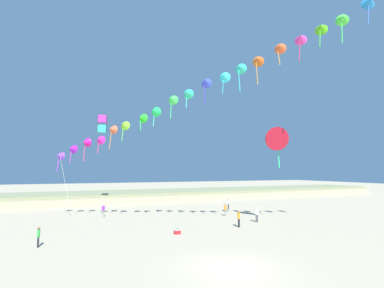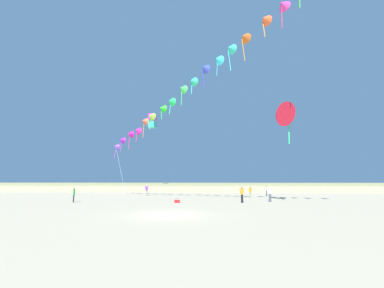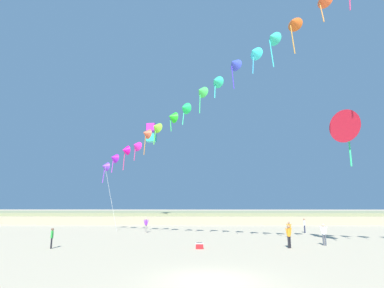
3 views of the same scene
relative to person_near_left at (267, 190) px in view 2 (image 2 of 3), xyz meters
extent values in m
plane|color=tan|center=(-11.60, -20.80, -0.92)|extent=(240.00, 240.00, 0.00)
cube|color=tan|center=(-11.60, 18.07, -0.31)|extent=(120.00, 13.96, 1.21)
cube|color=gray|center=(-11.60, 18.07, 0.46)|extent=(120.00, 11.87, 0.69)
cylinder|color=#282D4C|center=(0.01, 0.07, -0.52)|extent=(0.12, 0.12, 0.80)
cylinder|color=#282D4C|center=(-0.01, -0.07, -0.52)|extent=(0.12, 0.12, 0.80)
cylinder|color=white|center=(0.00, 0.00, 0.16)|extent=(0.21, 0.21, 0.57)
cylinder|color=white|center=(0.03, 0.18, 0.21)|extent=(0.11, 0.20, 0.54)
cylinder|color=white|center=(-0.03, -0.18, 0.21)|extent=(0.11, 0.20, 0.54)
sphere|color=#9E7051|center=(0.00, 0.00, 0.56)|extent=(0.22, 0.22, 0.22)
cylinder|color=gray|center=(-3.15, -4.87, -0.53)|extent=(0.11, 0.11, 0.77)
cylinder|color=gray|center=(-3.24, -4.77, -0.53)|extent=(0.11, 0.11, 0.77)
cylinder|color=orange|center=(-3.20, -4.82, 0.13)|extent=(0.20, 0.20, 0.55)
cylinder|color=orange|center=(-3.08, -4.95, 0.17)|extent=(0.18, 0.19, 0.52)
cylinder|color=orange|center=(-3.31, -4.69, 0.17)|extent=(0.18, 0.19, 0.52)
sphere|color=#9E7051|center=(-3.20, -4.82, 0.51)|extent=(0.21, 0.21, 0.21)
cylinder|color=black|center=(-23.14, -11.68, -0.54)|extent=(0.11, 0.11, 0.75)
cylinder|color=black|center=(-23.18, -11.56, -0.54)|extent=(0.11, 0.11, 0.75)
cylinder|color=green|center=(-23.16, -11.62, 0.10)|extent=(0.20, 0.20, 0.53)
cylinder|color=green|center=(-23.10, -11.78, 0.14)|extent=(0.13, 0.19, 0.51)
cylinder|color=green|center=(-23.22, -11.46, 0.14)|extent=(0.13, 0.19, 0.51)
sphere|color=brown|center=(-23.16, -11.62, 0.48)|extent=(0.20, 0.20, 0.20)
cylinder|color=gray|center=(-17.87, 0.09, -0.50)|extent=(0.12, 0.12, 0.83)
cylinder|color=gray|center=(-18.00, 0.02, -0.50)|extent=(0.12, 0.12, 0.83)
cylinder|color=purple|center=(-17.93, 0.06, 0.21)|extent=(0.22, 0.22, 0.59)
cylinder|color=purple|center=(-17.77, 0.15, 0.25)|extent=(0.21, 0.17, 0.56)
cylinder|color=purple|center=(-18.10, -0.04, 0.25)|extent=(0.21, 0.17, 0.56)
sphere|color=beige|center=(-17.93, 0.06, 0.62)|extent=(0.22, 0.22, 0.22)
cylinder|color=#474C56|center=(-1.97, -9.75, -0.49)|extent=(0.12, 0.12, 0.86)
cylinder|color=#474C56|center=(-1.83, -9.78, -0.49)|extent=(0.12, 0.12, 0.86)
cylinder|color=white|center=(-1.90, -9.77, 0.24)|extent=(0.23, 0.23, 0.61)
cylinder|color=white|center=(-2.09, -9.73, 0.29)|extent=(0.22, 0.12, 0.58)
cylinder|color=white|center=(-1.71, -9.81, 0.29)|extent=(0.22, 0.12, 0.58)
sphere|color=beige|center=(-1.90, -9.77, 0.67)|extent=(0.23, 0.23, 0.23)
cylinder|color=black|center=(-5.23, -11.24, -0.49)|extent=(0.12, 0.12, 0.85)
cylinder|color=black|center=(-5.09, -11.17, -0.49)|extent=(0.12, 0.12, 0.85)
cylinder|color=orange|center=(-5.16, -11.20, 0.24)|extent=(0.22, 0.22, 0.60)
cylinder|color=orange|center=(-5.33, -11.29, 0.28)|extent=(0.22, 0.16, 0.57)
cylinder|color=orange|center=(-4.98, -11.12, 0.28)|extent=(0.22, 0.16, 0.57)
sphere|color=#9E7051|center=(-5.16, -11.20, 0.66)|extent=(0.23, 0.23, 0.23)
cone|color=#6F37D5|center=(-23.32, 1.04, 6.76)|extent=(1.36, 1.32, 1.16)
cylinder|color=#9F39E5|center=(-23.43, 1.13, 5.65)|extent=(0.24, 0.21, 1.78)
cone|color=purple|center=(-21.83, -0.65, 7.56)|extent=(1.39, 1.35, 1.19)
cylinder|color=#D539E5|center=(-21.94, -0.55, 6.59)|extent=(0.23, 0.15, 1.51)
cone|color=#EA0D94|center=(-20.31, -1.49, 8.31)|extent=(1.30, 1.31, 1.13)
cylinder|color=#E53979|center=(-20.43, -1.39, 7.05)|extent=(0.14, 0.23, 2.07)
cone|color=#E723A9|center=(-18.78, -3.06, 8.56)|extent=(1.42, 1.37, 1.22)
cylinder|color=#E53985|center=(-18.90, -2.96, 7.63)|extent=(0.15, 0.12, 1.41)
cone|color=#D25737|center=(-17.54, -4.12, 9.68)|extent=(1.36, 1.37, 1.17)
cylinder|color=orange|center=(-17.65, -4.02, 8.41)|extent=(0.23, 0.26, 2.11)
cone|color=#7FE32F|center=(-16.32, -5.37, 10.06)|extent=(1.41, 1.37, 1.21)
cylinder|color=#5DE539|center=(-16.44, -5.27, 9.03)|extent=(0.22, 0.12, 1.61)
cone|color=#23D221|center=(-14.59, -6.67, 10.74)|extent=(1.29, 1.33, 1.14)
cylinder|color=#39E561|center=(-14.70, -6.57, 9.91)|extent=(0.18, 0.09, 1.20)
cone|color=#1FDF5C|center=(-13.32, -7.67, 11.35)|extent=(1.32, 1.26, 1.12)
cylinder|color=#39E599|center=(-13.43, -7.57, 10.40)|extent=(0.21, 0.22, 1.46)
cone|color=#42E354|center=(-11.75, -8.88, 12.57)|extent=(1.37, 1.33, 1.17)
cylinder|color=#39E576|center=(-11.86, -8.79, 11.40)|extent=(0.14, 0.11, 1.90)
cone|color=#2ACE92|center=(-10.43, -10.11, 13.01)|extent=(1.30, 1.24, 1.10)
cylinder|color=#39E5CF|center=(-10.55, -10.02, 12.13)|extent=(0.14, 0.16, 1.34)
cone|color=blue|center=(-9.03, -11.63, 13.94)|extent=(1.39, 1.36, 1.19)
cylinder|color=#4D39E5|center=(-9.14, -11.53, 12.74)|extent=(0.25, 0.25, 1.96)
cone|color=#34E8EB|center=(-7.54, -12.85, 14.30)|extent=(1.31, 1.27, 1.12)
cylinder|color=#39B8E5|center=(-7.66, -12.75, 13.31)|extent=(0.18, 0.12, 1.56)
cone|color=#2EC9A4|center=(-6.32, -13.90, 14.98)|extent=(1.27, 1.28, 1.10)
cylinder|color=#39E4E5|center=(-6.43, -13.81, 13.69)|extent=(0.33, 0.26, 2.13)
cone|color=#D6571C|center=(-5.04, -15.04, 15.50)|extent=(1.31, 1.25, 1.11)
cylinder|color=gold|center=(-5.15, -14.94, 14.20)|extent=(0.33, 0.27, 2.16)
cone|color=#F15829|center=(-3.20, -16.02, 16.69)|extent=(1.30, 1.31, 1.13)
cylinder|color=orange|center=(-3.31, -15.92, 15.69)|extent=(0.21, 0.19, 1.55)
cone|color=#F138A1|center=(-1.86, -17.29, 17.24)|extent=(1.41, 1.42, 1.22)
cylinder|color=#E53971|center=(-1.97, -17.20, 16.03)|extent=(0.09, 0.30, 1.98)
cylinder|color=silver|center=(-22.39, 1.08, 2.88)|extent=(1.66, 0.61, 7.60)
cube|color=#2FC7B1|center=(-18.27, 4.43, 10.99)|extent=(1.32, 1.32, 0.99)
cube|color=#E52DD8|center=(-18.27, 4.43, 12.43)|extent=(1.32, 1.32, 0.99)
cylinder|color=black|center=(-18.93, 3.94, 11.71)|extent=(0.04, 0.04, 2.44)
cylinder|color=black|center=(-17.78, 3.77, 11.71)|extent=(0.04, 0.04, 2.44)
cylinder|color=black|center=(-17.61, 4.92, 11.71)|extent=(0.04, 0.04, 2.44)
cylinder|color=black|center=(-18.76, 5.09, 11.71)|extent=(0.04, 0.04, 2.44)
cone|color=red|center=(-0.07, -11.58, 8.46)|extent=(2.16, 2.72, 2.66)
cone|color=#2DE57D|center=(-0.07, -11.58, 8.48)|extent=(1.23, 1.52, 1.46)
cylinder|color=#2DE57D|center=(-0.07, -11.58, 6.65)|extent=(0.29, 0.42, 2.82)
cube|color=red|center=(-11.99, -11.59, -0.74)|extent=(0.56, 0.40, 0.36)
cube|color=white|center=(-11.99, -11.59, -0.53)|extent=(0.58, 0.41, 0.06)
cylinder|color=black|center=(-11.99, -11.59, -0.47)|extent=(0.45, 0.03, 0.03)
camera|label=1|loc=(-19.72, -34.70, 4.84)|focal=24.00mm
camera|label=2|loc=(-8.98, -38.96, 1.47)|focal=24.00mm
camera|label=3|loc=(-12.26, -35.02, 2.56)|focal=28.00mm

